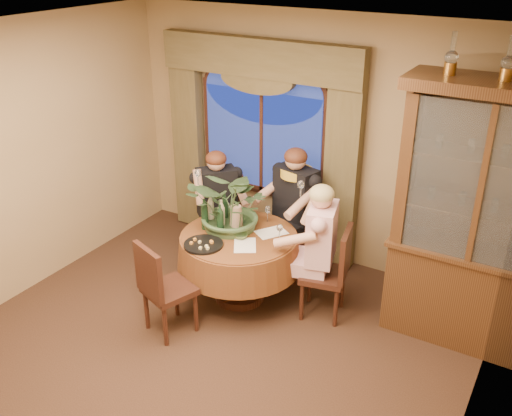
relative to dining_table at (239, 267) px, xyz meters
The scene contains 34 objects.
floor 1.29m from the dining_table, 82.01° to the right, with size 5.00×5.00×0.00m, color black.
wall_back 1.64m from the dining_table, 82.32° to the left, with size 4.50×4.50×0.00m, color #92784E.
wall_right 2.90m from the dining_table, 26.83° to the right, with size 5.00×5.00×0.00m, color #92784E.
ceiling 2.72m from the dining_table, 82.01° to the right, with size 5.00×5.00×0.00m, color white.
window 1.58m from the dining_table, 109.55° to the left, with size 1.62×0.10×1.32m, color navy, non-canonical shape.
arched_transom 2.13m from the dining_table, 109.55° to the left, with size 1.60×0.06×0.44m, color navy, non-canonical shape.
drapery_left 2.03m from the dining_table, 141.62° to the left, with size 0.38×0.14×2.32m, color #4D4426.
drapery_right 1.53m from the dining_table, 62.47° to the left, with size 0.38×0.14×2.32m, color #4D4426.
swag_valance 2.25m from the dining_table, 110.83° to the left, with size 2.45×0.16×0.42m, color #4D4426, non-canonical shape.
dining_table is the anchor object (origin of this frame).
china_cabinet 2.36m from the dining_table, 13.81° to the left, with size 1.51×0.59×2.45m, color #371F10.
oil_lamp_left 2.87m from the dining_table, 17.08° to the left, with size 0.11×0.11×0.34m, color #A5722D, non-canonical shape.
oil_lamp_center 3.14m from the dining_table, 13.81° to the left, with size 0.11×0.11×0.34m, color #A5722D, non-canonical shape.
chair_right 0.89m from the dining_table, 12.33° to the left, with size 0.42×0.42×0.96m, color black.
chair_back_right 0.81m from the dining_table, 68.56° to the left, with size 0.42×0.42×0.96m, color black.
chair_back 0.85m from the dining_table, 130.59° to the left, with size 0.42×0.42×0.96m, color black.
chair_front_left 0.85m from the dining_table, 109.66° to the right, with size 0.42×0.42×0.96m, color black.
person_pink 0.89m from the dining_table, 15.21° to the left, with size 0.50×0.46×1.39m, color beige, non-canonical shape.
person_back 0.91m from the dining_table, 138.82° to the left, with size 0.49×0.45×1.36m, color black, non-canonical shape.
person_scarf 0.94m from the dining_table, 76.05° to the left, with size 0.52×0.48×1.46m, color black, non-canonical shape.
stoneware_vase 0.52m from the dining_table, 134.38° to the left, with size 0.14×0.14×0.27m, color #93725A, non-canonical shape.
centerpiece_plant 0.97m from the dining_table, 138.77° to the left, with size 0.88×0.98×0.77m, color #3A5A34.
olive_bowl 0.40m from the dining_table, 42.77° to the right, with size 0.15×0.15×0.05m, color #485D2C.
cheese_platter 0.56m from the dining_table, 116.72° to the right, with size 0.38×0.38×0.02m, color black.
wine_bottle_0 0.64m from the dining_table, 147.17° to the left, with size 0.07×0.07×0.33m, color black.
wine_bottle_1 0.66m from the dining_table, behind, with size 0.07×0.07×0.33m, color black.
wine_bottle_2 0.57m from the dining_table, 152.96° to the right, with size 0.07×0.07×0.33m, color black.
wine_bottle_3 0.58m from the dining_table, behind, with size 0.07×0.07×0.33m, color tan.
wine_bottle_4 0.67m from the dining_table, 169.63° to the left, with size 0.07×0.07×0.33m, color tan.
tasting_paper_0 0.44m from the dining_table, 42.75° to the right, with size 0.21×0.30×0.00m, color white.
tasting_paper_1 0.50m from the dining_table, 39.06° to the left, with size 0.21×0.30×0.00m, color white.
wine_glass_person_pink 0.63m from the dining_table, 15.21° to the left, with size 0.07×0.07×0.18m, color silver, non-canonical shape.
wine_glass_person_back 0.63m from the dining_table, 138.82° to the left, with size 0.07×0.07×0.18m, color silver, non-canonical shape.
wine_glass_person_scarf 0.63m from the dining_table, 76.05° to the left, with size 0.07×0.07×0.18m, color silver, non-canonical shape.
Camera 1 is at (2.53, -3.04, 3.46)m, focal length 40.00 mm.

